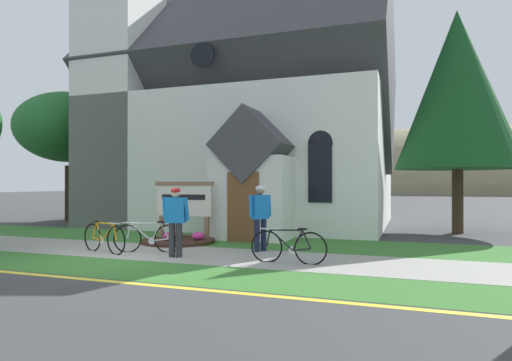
# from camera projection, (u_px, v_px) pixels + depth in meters

# --- Properties ---
(ground) EXTENTS (140.00, 140.00, 0.00)m
(ground) POSITION_uv_depth(u_px,v_px,m) (189.00, 239.00, 13.70)
(ground) COLOR #3D3D3F
(sidewalk_slab) EXTENTS (32.00, 2.41, 0.01)m
(sidewalk_slab) POSITION_uv_depth(u_px,v_px,m) (132.00, 250.00, 11.35)
(sidewalk_slab) COLOR #99968E
(sidewalk_slab) RESTS_ON ground
(grass_verge) EXTENTS (32.00, 1.80, 0.01)m
(grass_verge) POSITION_uv_depth(u_px,v_px,m) (73.00, 265.00, 9.37)
(grass_verge) COLOR #38722D
(grass_verge) RESTS_ON ground
(church_lawn) EXTENTS (24.00, 2.91, 0.01)m
(church_lawn) POSITION_uv_depth(u_px,v_px,m) (182.00, 238.00, 13.86)
(church_lawn) COLOR #38722D
(church_lawn) RESTS_ON ground
(curb_paint_stripe) EXTENTS (28.00, 0.16, 0.01)m
(curb_paint_stripe) POSITION_uv_depth(u_px,v_px,m) (33.00, 274.00, 8.38)
(curb_paint_stripe) COLOR yellow
(curb_paint_stripe) RESTS_ON ground
(church_building) EXTENTS (12.35, 10.83, 13.94)m
(church_building) POSITION_uv_depth(u_px,v_px,m) (237.00, 115.00, 19.31)
(church_building) COLOR white
(church_building) RESTS_ON ground
(church_sign) EXTENTS (1.91, 0.23, 1.81)m
(church_sign) POSITION_uv_depth(u_px,v_px,m) (184.00, 201.00, 13.19)
(church_sign) COLOR #7F6047
(church_sign) RESTS_ON ground
(flower_bed) EXTENTS (2.17, 2.17, 0.34)m
(flower_bed) POSITION_uv_depth(u_px,v_px,m) (179.00, 240.00, 12.88)
(flower_bed) COLOR #382319
(flower_bed) RESTS_ON ground
(bicycle_black) EXTENTS (1.72, 0.09, 0.81)m
(bicycle_black) POSITION_uv_depth(u_px,v_px,m) (289.00, 246.00, 9.53)
(bicycle_black) COLOR black
(bicycle_black) RESTS_ON ground
(bicycle_red) EXTENTS (1.70, 0.59, 0.82)m
(bicycle_red) POSITION_uv_depth(u_px,v_px,m) (148.00, 238.00, 11.06)
(bicycle_red) COLOR black
(bicycle_red) RESTS_ON ground
(bicycle_silver) EXTENTS (1.68, 0.57, 0.82)m
(bicycle_silver) POSITION_uv_depth(u_px,v_px,m) (104.00, 238.00, 11.01)
(bicycle_silver) COLOR black
(bicycle_silver) RESTS_ON ground
(cyclist_in_orange_jersey) EXTENTS (0.42, 0.62, 1.70)m
(cyclist_in_orange_jersey) POSITION_uv_depth(u_px,v_px,m) (260.00, 213.00, 11.19)
(cyclist_in_orange_jersey) COLOR #191E38
(cyclist_in_orange_jersey) RESTS_ON ground
(cyclist_in_green_jersey) EXTENTS (0.66, 0.31, 1.66)m
(cyclist_in_green_jersey) POSITION_uv_depth(u_px,v_px,m) (176.00, 217.00, 10.31)
(cyclist_in_green_jersey) COLOR #2D2D33
(cyclist_in_green_jersey) RESTS_ON ground
(roadside_conifer) EXTENTS (4.26, 4.26, 7.88)m
(roadside_conifer) POSITION_uv_depth(u_px,v_px,m) (457.00, 90.00, 15.31)
(roadside_conifer) COLOR #3D2D1E
(roadside_conifer) RESTS_ON ground
(yard_deciduous_tree) EXTENTS (4.69, 4.69, 5.99)m
(yard_deciduous_tree) POSITION_uv_depth(u_px,v_px,m) (68.00, 128.00, 20.29)
(yard_deciduous_tree) COLOR #3D2D1E
(yard_deciduous_tree) RESTS_ON ground
(distant_hill) EXTENTS (99.91, 40.12, 24.48)m
(distant_hill) POSITION_uv_depth(u_px,v_px,m) (448.00, 193.00, 81.15)
(distant_hill) COLOR #847A5B
(distant_hill) RESTS_ON ground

